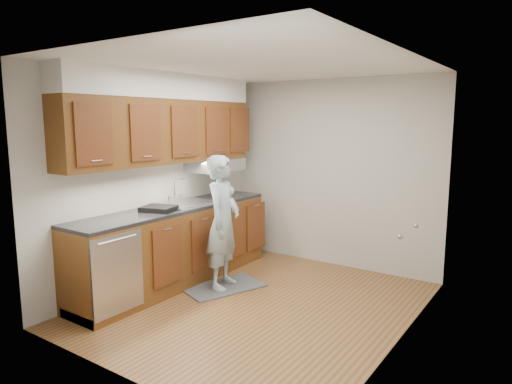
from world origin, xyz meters
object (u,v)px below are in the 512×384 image
person (223,213)px  soap_bottle_a (217,188)px  soap_bottle_c (229,189)px  soda_can (216,197)px  soap_bottle_b (221,190)px  dish_rack (159,209)px

person → soap_bottle_a: (-0.54, 0.56, 0.18)m
soap_bottle_c → soda_can: bearing=-72.1°
soap_bottle_a → person: bearing=-46.1°
person → soda_can: person is taller
soap_bottle_b → soda_can: size_ratio=1.54×
soap_bottle_c → dish_rack: (-0.00, -1.30, -0.07)m
person → dish_rack: bearing=114.6°
soap_bottle_a → dish_rack: bearing=-90.6°
soap_bottle_c → soap_bottle_a: bearing=-88.7°
soap_bottle_a → soda_can: bearing=-55.2°
soap_bottle_a → soap_bottle_c: (-0.01, 0.26, -0.04)m
soap_bottle_c → soda_can: soap_bottle_c is taller
soap_bottle_a → soda_can: size_ratio=2.20×
soap_bottle_a → soap_bottle_b: 0.13m
soap_bottle_b → soap_bottle_c: size_ratio=1.00×
person → soda_can: (-0.39, 0.35, 0.11)m
soap_bottle_c → person: bearing=-56.5°
soap_bottle_a → soda_can: (0.15, -0.21, -0.07)m
person → dish_rack: (-0.55, -0.48, 0.07)m
soap_bottle_a → soap_bottle_b: bearing=109.1°
soap_bottle_a → soap_bottle_c: 0.26m
person → soap_bottle_c: 0.99m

